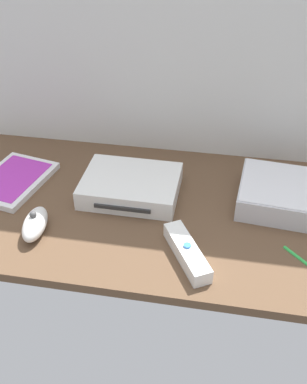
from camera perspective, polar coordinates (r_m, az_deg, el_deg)
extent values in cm
cube|color=brown|center=(96.93, 0.00, -2.37)|extent=(100.00, 48.00, 2.00)
cube|color=silver|center=(103.43, 2.53, 20.92)|extent=(110.00, 1.20, 64.00)
cube|color=white|center=(98.89, -2.91, 0.82)|extent=(21.13, 16.17, 4.40)
cube|color=#2D2D2D|center=(92.59, -4.03, -2.11)|extent=(12.00, 0.70, 0.80)
cube|color=silver|center=(99.48, 15.77, -0.27)|extent=(18.51, 18.51, 5.00)
cube|color=silver|center=(97.97, 16.03, 0.97)|extent=(17.77, 17.77, 0.30)
cube|color=white|center=(107.98, -17.51, 1.42)|extent=(17.07, 21.30, 1.40)
cube|color=#B233B2|center=(107.55, -17.58, 1.76)|extent=(14.15, 18.21, 0.16)
cube|color=white|center=(84.00, 4.28, -7.67)|extent=(10.52, 14.62, 3.00)
cylinder|color=#387FDB|center=(82.82, 4.33, -6.83)|extent=(1.40, 1.40, 0.40)
ellipsoid|color=white|center=(91.97, -14.89, -3.97)|extent=(5.46, 10.42, 4.00)
sphere|color=#4C4C4C|center=(90.48, -15.13, -2.81)|extent=(1.40, 1.40, 1.40)
cylinder|color=green|center=(88.51, 18.53, -8.19)|extent=(6.82, 6.89, 0.70)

